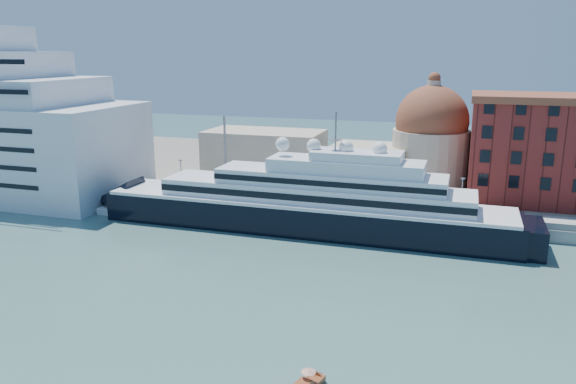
% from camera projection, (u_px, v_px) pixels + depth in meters
% --- Properties ---
extents(ground, '(400.00, 400.00, 0.00)m').
position_uv_depth(ground, '(258.00, 272.00, 89.33)').
color(ground, '#355D5C').
rests_on(ground, ground).
extents(quay, '(180.00, 10.00, 2.50)m').
position_uv_depth(quay, '(314.00, 209.00, 120.41)').
color(quay, gray).
rests_on(quay, ground).
extents(land, '(260.00, 72.00, 2.00)m').
position_uv_depth(land, '(352.00, 172.00, 158.32)').
color(land, slate).
rests_on(land, ground).
extents(quay_fence, '(180.00, 0.10, 1.20)m').
position_uv_depth(quay_fence, '(308.00, 206.00, 115.80)').
color(quay_fence, slate).
rests_on(quay_fence, quay).
extents(superyacht, '(91.14, 12.64, 27.24)m').
position_uv_depth(superyacht, '(291.00, 205.00, 109.93)').
color(superyacht, black).
rests_on(superyacht, ground).
extents(service_barge, '(11.95, 4.12, 2.68)m').
position_uv_depth(service_barge, '(127.00, 211.00, 120.15)').
color(service_barge, white).
rests_on(service_barge, ground).
extents(warehouse, '(43.00, 19.00, 23.25)m').
position_uv_depth(warehouse, '(574.00, 150.00, 118.53)').
color(warehouse, maroon).
rests_on(warehouse, land).
extents(church, '(66.00, 18.00, 25.50)m').
position_uv_depth(church, '(365.00, 148.00, 138.04)').
color(church, beige).
rests_on(church, land).
extents(lamp_posts, '(120.80, 2.40, 18.00)m').
position_uv_depth(lamp_posts, '(255.00, 167.00, 120.46)').
color(lamp_posts, slate).
rests_on(lamp_posts, quay).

